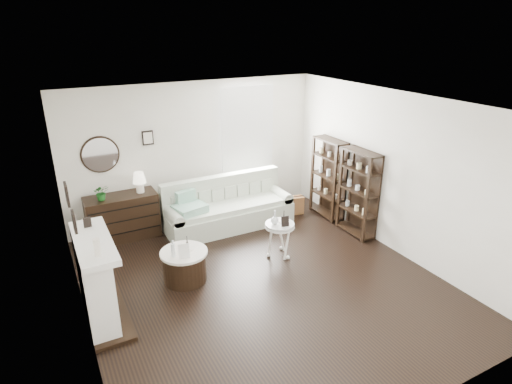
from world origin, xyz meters
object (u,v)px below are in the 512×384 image
sofa (227,210)px  dresser (123,217)px  drum_table (185,265)px  pedestal_table (280,226)px

sofa → dresser: (-1.90, 0.39, 0.10)m
dresser → drum_table: size_ratio=1.74×
drum_table → sofa: bearing=46.7°
sofa → dresser: 1.94m
sofa → dresser: size_ratio=1.95×
sofa → pedestal_table: 1.53m
drum_table → dresser: bearing=105.8°
dresser → pedestal_table: (2.18, -1.88, 0.13)m
drum_table → pedestal_table: bearing=-1.0°
dresser → pedestal_table: 2.88m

